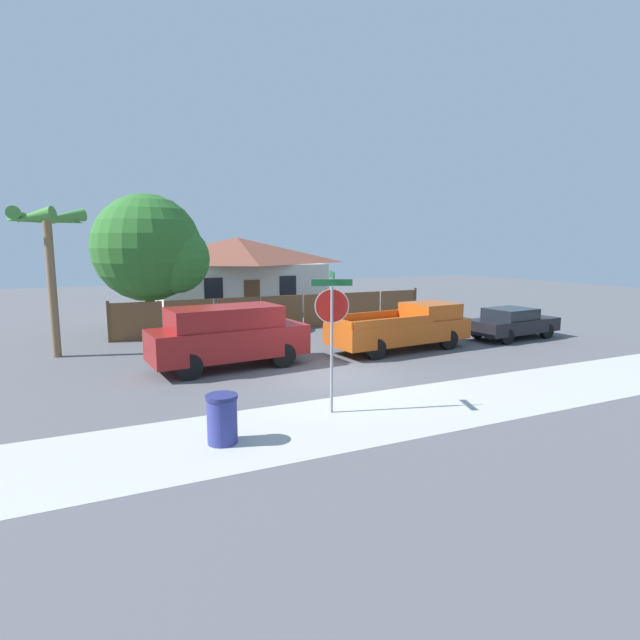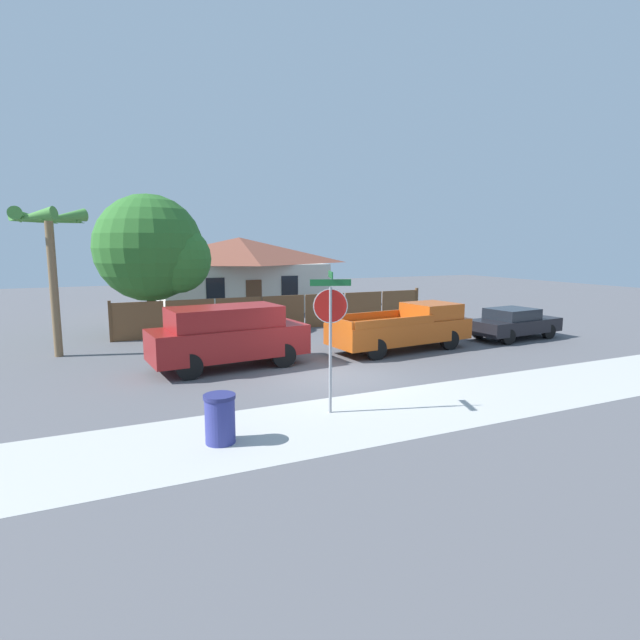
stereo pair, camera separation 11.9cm
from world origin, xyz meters
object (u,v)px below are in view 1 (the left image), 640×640
oak_tree (153,251)px  parked_sedan (512,323)px  house (238,273)px  palm_tree (48,230)px  stop_sign (332,317)px  orange_pickup (404,327)px  red_suv (228,335)px  trash_bin (222,419)px

oak_tree → parked_sedan: size_ratio=1.46×
house → palm_tree: size_ratio=2.00×
stop_sign → orange_pickup: bearing=63.2°
stop_sign → red_suv: bearing=121.5°
orange_pickup → trash_bin: size_ratio=5.73×
house → red_suv: (-4.31, -13.98, -1.19)m
palm_tree → red_suv: 7.30m
red_suv → parked_sedan: size_ratio=1.21×
parked_sedan → trash_bin: (-13.79, -5.98, -0.17)m
trash_bin → stop_sign: bearing=14.8°
parked_sedan → trash_bin: bearing=-161.9°
palm_tree → parked_sedan: bearing=-13.5°
oak_tree → stop_sign: (2.31, -12.79, -1.41)m
parked_sedan → orange_pickup: bearing=174.4°
oak_tree → red_suv: (1.25, -7.53, -2.59)m
orange_pickup → parked_sedan: orange_pickup is taller
palm_tree → trash_bin: size_ratio=5.20×
orange_pickup → stop_sign: stop_sign is taller
trash_bin → house: bearing=73.3°
palm_tree → orange_pickup: (11.73, -4.10, -3.54)m
red_suv → parked_sedan: (12.10, -0.00, -0.40)m
house → oak_tree: oak_tree is taller
orange_pickup → red_suv: bearing=174.9°
orange_pickup → stop_sign: 7.85m
house → red_suv: 14.67m
red_suv → stop_sign: 5.49m
house → parked_sedan: 16.08m
palm_tree → oak_tree: bearing=42.1°
oak_tree → stop_sign: size_ratio=1.85×
palm_tree → trash_bin: palm_tree is taller
oak_tree → red_suv: bearing=-80.6°
parked_sedan → stop_sign: size_ratio=1.27×
palm_tree → orange_pickup: palm_tree is taller
house → oak_tree: bearing=-130.8°
orange_pickup → oak_tree: bearing=131.3°
stop_sign → palm_tree: bearing=143.1°
oak_tree → orange_pickup: size_ratio=1.08×
parked_sedan → palm_tree: bearing=161.1°
oak_tree → parked_sedan: (13.35, -7.53, -2.99)m
red_suv → orange_pickup: (6.70, 0.02, -0.23)m
house → trash_bin: (-6.00, -19.96, -1.76)m
red_suv → parked_sedan: bearing=-5.3°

